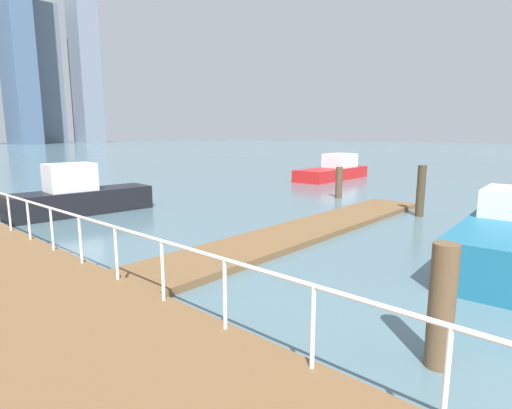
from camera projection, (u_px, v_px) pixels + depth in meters
name	position (u px, v px, depth m)	size (l,w,h in m)	color
ground_plane	(57.00, 210.00, 17.20)	(300.00, 300.00, 0.00)	slate
floating_dock	(305.00, 231.00, 13.12)	(14.32, 2.00, 0.18)	brown
boardwalk_railing	(191.00, 263.00, 6.23)	(0.06, 22.75, 1.08)	white
dock_piling_0	(442.00, 306.00, 5.48)	(0.35, 0.35, 1.77)	brown
dock_piling_1	(421.00, 191.00, 15.69)	(0.32, 0.32, 2.01)	#473826
dock_piling_2	(339.00, 183.00, 20.23)	(0.34, 0.34, 1.57)	brown
moored_boat_0	(79.00, 196.00, 16.26)	(5.63, 2.06, 2.06)	black
moored_boat_1	(334.00, 170.00, 28.90)	(6.90, 2.20, 1.79)	red
skyline_tower_6	(40.00, 75.00, 140.43)	(11.83, 11.09, 46.83)	slate
skyline_tower_7	(85.00, 65.00, 147.64)	(7.62, 9.63, 56.17)	gray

